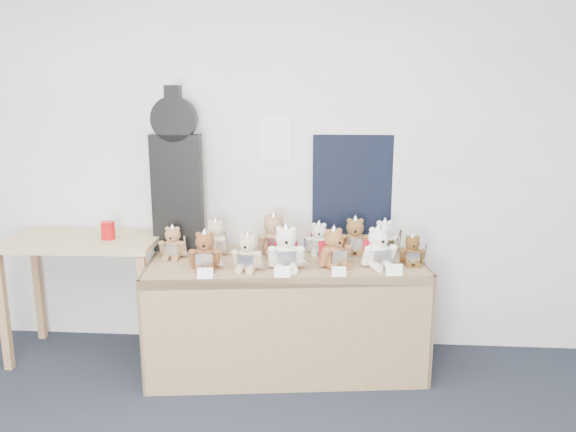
# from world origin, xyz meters

# --- Properties ---
(room_shell) EXTENTS (6.00, 6.00, 6.00)m
(room_shell) POSITION_xyz_m (0.37, 2.49, 1.48)
(room_shell) COLOR white
(room_shell) RESTS_ON floor
(display_table) EXTENTS (1.84, 0.94, 0.73)m
(display_table) POSITION_xyz_m (0.48, 2.04, 0.58)
(display_table) COLOR brown
(display_table) RESTS_ON floor
(side_table) EXTENTS (1.03, 0.60, 0.84)m
(side_table) POSITION_xyz_m (-0.91, 2.17, 0.71)
(side_table) COLOR #9F8C56
(side_table) RESTS_ON floor
(guitar_case) EXTENTS (0.34, 0.11, 1.11)m
(guitar_case) POSITION_xyz_m (-0.28, 2.30, 1.28)
(guitar_case) COLOR black
(guitar_case) RESTS_ON display_table
(navy_board) EXTENTS (0.59, 0.06, 0.78)m
(navy_board) POSITION_xyz_m (0.92, 2.49, 1.12)
(navy_board) COLOR black
(navy_board) RESTS_ON display_table
(red_cup) EXTENTS (0.09, 0.09, 0.12)m
(red_cup) POSITION_xyz_m (-0.72, 2.16, 0.90)
(red_cup) COLOR #BD0C0F
(red_cup) RESTS_ON side_table
(teddy_front_far_left) EXTENTS (0.22, 0.19, 0.27)m
(teddy_front_far_left) POSITION_xyz_m (-0.01, 1.89, 0.84)
(teddy_front_far_left) COLOR brown
(teddy_front_far_left) RESTS_ON display_table
(teddy_front_left) EXTENTS (0.21, 0.18, 0.26)m
(teddy_front_left) POSITION_xyz_m (0.25, 1.90, 0.84)
(teddy_front_left) COLOR tan
(teddy_front_left) RESTS_ON display_table
(teddy_front_centre) EXTENTS (0.26, 0.22, 0.31)m
(teddy_front_centre) POSITION_xyz_m (0.48, 1.93, 0.86)
(teddy_front_centre) COLOR white
(teddy_front_centre) RESTS_ON display_table
(teddy_front_right) EXTENTS (0.23, 0.23, 0.28)m
(teddy_front_right) POSITION_xyz_m (0.78, 1.99, 0.85)
(teddy_front_right) COLOR #945F38
(teddy_front_right) RESTS_ON display_table
(teddy_front_far_right) EXTENTS (0.25, 0.23, 0.29)m
(teddy_front_far_right) POSITION_xyz_m (1.05, 2.01, 0.85)
(teddy_front_far_right) COLOR white
(teddy_front_far_right) RESTS_ON display_table
(teddy_front_end) EXTENTS (0.18, 0.14, 0.22)m
(teddy_front_end) POSITION_xyz_m (1.27, 2.08, 0.82)
(teddy_front_end) COLOR brown
(teddy_front_end) RESTS_ON display_table
(teddy_back_left) EXTENTS (0.22, 0.20, 0.27)m
(teddy_back_left) POSITION_xyz_m (-0.01, 2.21, 0.84)
(teddy_back_left) COLOR beige
(teddy_back_left) RESTS_ON display_table
(teddy_back_centre_left) EXTENTS (0.26, 0.24, 0.31)m
(teddy_back_centre_left) POSITION_xyz_m (0.38, 2.24, 0.86)
(teddy_back_centre_left) COLOR #A07650
(teddy_back_centre_left) RESTS_ON display_table
(teddy_back_centre_right) EXTENTS (0.20, 0.16, 0.24)m
(teddy_back_centre_right) POSITION_xyz_m (0.68, 2.29, 0.83)
(teddy_back_centre_right) COLOR beige
(teddy_back_centre_right) RESTS_ON display_table
(teddy_back_right) EXTENTS (0.22, 0.18, 0.28)m
(teddy_back_right) POSITION_xyz_m (0.92, 2.30, 0.84)
(teddy_back_right) COLOR brown
(teddy_back_right) RESTS_ON display_table
(teddy_back_end) EXTENTS (0.22, 0.19, 0.27)m
(teddy_back_end) POSITION_xyz_m (1.11, 2.29, 0.84)
(teddy_back_end) COLOR white
(teddy_back_end) RESTS_ON display_table
(teddy_back_far_left) EXTENTS (0.19, 0.15, 0.24)m
(teddy_back_far_left) POSITION_xyz_m (-0.27, 2.11, 0.83)
(teddy_back_far_left) COLOR #956A45
(teddy_back_far_left) RESTS_ON display_table
(entry_card_a) EXTENTS (0.09, 0.03, 0.07)m
(entry_card_a) POSITION_xyz_m (0.03, 1.70, 0.77)
(entry_card_a) COLOR white
(entry_card_a) RESTS_ON display_table
(entry_card_b) EXTENTS (0.10, 0.03, 0.07)m
(entry_card_b) POSITION_xyz_m (0.47, 1.75, 0.77)
(entry_card_b) COLOR white
(entry_card_b) RESTS_ON display_table
(entry_card_c) EXTENTS (0.09, 0.03, 0.06)m
(entry_card_c) POSITION_xyz_m (0.81, 1.80, 0.77)
(entry_card_c) COLOR white
(entry_card_c) RESTS_ON display_table
(entry_card_d) EXTENTS (0.10, 0.03, 0.07)m
(entry_card_d) POSITION_xyz_m (1.13, 1.84, 0.77)
(entry_card_d) COLOR white
(entry_card_d) RESTS_ON display_table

